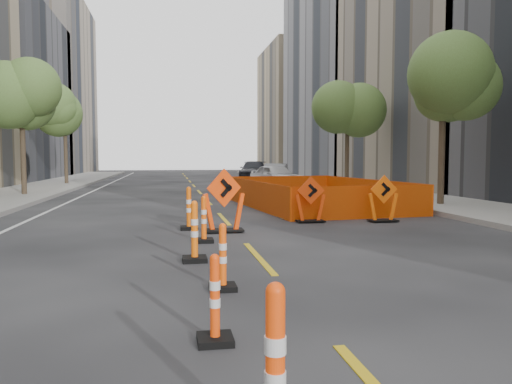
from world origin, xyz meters
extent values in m
plane|color=black|center=(0.00, 0.00, 0.00)|extent=(140.00, 140.00, 0.00)
cube|color=gray|center=(9.00, 12.00, 0.07)|extent=(4.00, 90.00, 0.15)
cube|color=gray|center=(-17.00, 55.60, 10.00)|extent=(12.00, 20.00, 20.00)
cube|color=gray|center=(17.00, 23.80, 7.00)|extent=(12.00, 16.00, 14.00)
cube|color=gray|center=(17.00, 40.20, 10.00)|extent=(12.00, 18.00, 20.00)
cube|color=tan|center=(17.00, 58.60, 8.00)|extent=(12.00, 14.00, 16.00)
cylinder|color=#382B1E|center=(-8.40, 20.00, 1.57)|extent=(0.24, 0.24, 3.15)
sphere|color=#4B622A|center=(-8.40, 20.00, 4.55)|extent=(2.80, 2.80, 2.80)
cylinder|color=#382B1E|center=(-8.40, 30.00, 1.57)|extent=(0.24, 0.24, 3.15)
sphere|color=#4B622A|center=(-8.40, 30.00, 4.55)|extent=(2.80, 2.80, 2.80)
cylinder|color=#382B1E|center=(8.40, 12.00, 1.57)|extent=(0.24, 0.24, 3.15)
sphere|color=#4B622A|center=(8.40, 12.00, 4.55)|extent=(2.80, 2.80, 2.80)
cylinder|color=#382B1E|center=(8.40, 22.00, 1.57)|extent=(0.24, 0.24, 3.15)
sphere|color=#4B622A|center=(8.40, 22.00, 4.55)|extent=(2.80, 2.80, 2.80)
imported|color=silver|center=(4.78, 24.50, 0.73)|extent=(2.93, 4.62, 1.47)
imported|color=gray|center=(5.84, 29.44, 0.72)|extent=(2.79, 4.62, 1.44)
imported|color=black|center=(5.23, 34.92, 0.78)|extent=(3.29, 5.74, 1.57)
camera|label=1|loc=(-1.66, -5.15, 1.89)|focal=35.00mm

